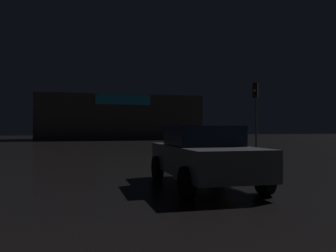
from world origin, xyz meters
TOP-DOWN VIEW (x-y plane):
  - ground_plane at (0.00, 0.00)m, footprint 120.00×120.00m
  - store_building at (0.16, 32.02)m, footprint 20.18×9.43m
  - traffic_signal_main at (5.89, 6.18)m, footprint 0.42×0.42m
  - car_near at (-2.72, -6.72)m, footprint 2.09×4.30m
  - bollard_kerb_a at (3.18, 8.02)m, footprint 0.11×0.11m

SIDE VIEW (x-z plane):
  - ground_plane at x=0.00m, z-range 0.00..0.00m
  - bollard_kerb_a at x=3.18m, z-range 0.00..1.01m
  - car_near at x=-2.72m, z-range 0.02..1.54m
  - store_building at x=0.16m, z-range 0.00..5.54m
  - traffic_signal_main at x=5.89m, z-range 1.08..5.53m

